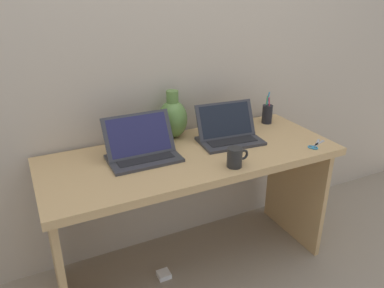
{
  "coord_description": "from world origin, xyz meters",
  "views": [
    {
      "loc": [
        -0.76,
        -1.56,
        1.54
      ],
      "look_at": [
        0.0,
        0.0,
        0.78
      ],
      "focal_mm": 35.14,
      "sensor_mm": 36.0,
      "label": 1
    }
  ],
  "objects_px": {
    "laptop_right": "(228,131)",
    "laptop_left": "(142,147)",
    "coffee_mug": "(235,157)",
    "scissors": "(315,146)",
    "power_brick": "(164,275)",
    "green_vase": "(173,118)",
    "pen_cup": "(267,114)"
  },
  "relations": [
    {
      "from": "laptop_right",
      "to": "laptop_left",
      "type": "bearing_deg",
      "value": -179.73
    },
    {
      "from": "coffee_mug",
      "to": "scissors",
      "type": "distance_m",
      "value": 0.51
    },
    {
      "from": "power_brick",
      "to": "scissors",
      "type": "bearing_deg",
      "value": -13.56
    },
    {
      "from": "green_vase",
      "to": "power_brick",
      "type": "bearing_deg",
      "value": -125.57
    },
    {
      "from": "green_vase",
      "to": "pen_cup",
      "type": "xyz_separation_m",
      "value": [
        0.6,
        -0.05,
        -0.05
      ]
    },
    {
      "from": "power_brick",
      "to": "laptop_right",
      "type": "bearing_deg",
      "value": 10.34
    },
    {
      "from": "scissors",
      "to": "coffee_mug",
      "type": "bearing_deg",
      "value": -178.74
    },
    {
      "from": "coffee_mug",
      "to": "green_vase",
      "type": "bearing_deg",
      "value": 104.16
    },
    {
      "from": "laptop_right",
      "to": "power_brick",
      "type": "bearing_deg",
      "value": -169.66
    },
    {
      "from": "laptop_right",
      "to": "green_vase",
      "type": "relative_size",
      "value": 1.32
    },
    {
      "from": "laptop_right",
      "to": "power_brick",
      "type": "distance_m",
      "value": 0.88
    },
    {
      "from": "laptop_right",
      "to": "pen_cup",
      "type": "xyz_separation_m",
      "value": [
        0.36,
        0.13,
        0.01
      ]
    },
    {
      "from": "green_vase",
      "to": "pen_cup",
      "type": "height_order",
      "value": "green_vase"
    },
    {
      "from": "laptop_right",
      "to": "coffee_mug",
      "type": "relative_size",
      "value": 3.15
    },
    {
      "from": "green_vase",
      "to": "power_brick",
      "type": "distance_m",
      "value": 0.88
    },
    {
      "from": "pen_cup",
      "to": "scissors",
      "type": "height_order",
      "value": "pen_cup"
    },
    {
      "from": "laptop_left",
      "to": "power_brick",
      "type": "xyz_separation_m",
      "value": [
        0.06,
        -0.08,
        -0.77
      ]
    },
    {
      "from": "green_vase",
      "to": "pen_cup",
      "type": "bearing_deg",
      "value": -4.72
    },
    {
      "from": "scissors",
      "to": "power_brick",
      "type": "xyz_separation_m",
      "value": [
        -0.81,
        0.19,
        -0.72
      ]
    },
    {
      "from": "pen_cup",
      "to": "scissors",
      "type": "relative_size",
      "value": 1.33
    },
    {
      "from": "laptop_left",
      "to": "laptop_right",
      "type": "relative_size",
      "value": 0.98
    },
    {
      "from": "green_vase",
      "to": "power_brick",
      "type": "xyz_separation_m",
      "value": [
        -0.19,
        -0.26,
        -0.82
      ]
    },
    {
      "from": "laptop_left",
      "to": "scissors",
      "type": "distance_m",
      "value": 0.91
    },
    {
      "from": "coffee_mug",
      "to": "power_brick",
      "type": "relative_size",
      "value": 1.59
    },
    {
      "from": "laptop_left",
      "to": "power_brick",
      "type": "distance_m",
      "value": 0.78
    },
    {
      "from": "laptop_right",
      "to": "coffee_mug",
      "type": "xyz_separation_m",
      "value": [
        -0.13,
        -0.28,
        -0.01
      ]
    },
    {
      "from": "green_vase",
      "to": "scissors",
      "type": "relative_size",
      "value": 1.85
    },
    {
      "from": "power_brick",
      "to": "coffee_mug",
      "type": "bearing_deg",
      "value": -34.25
    },
    {
      "from": "scissors",
      "to": "laptop_left",
      "type": "bearing_deg",
      "value": 162.64
    },
    {
      "from": "laptop_right",
      "to": "power_brick",
      "type": "relative_size",
      "value": 5.01
    },
    {
      "from": "coffee_mug",
      "to": "power_brick",
      "type": "distance_m",
      "value": 0.84
    },
    {
      "from": "green_vase",
      "to": "laptop_right",
      "type": "bearing_deg",
      "value": -35.76
    }
  ]
}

